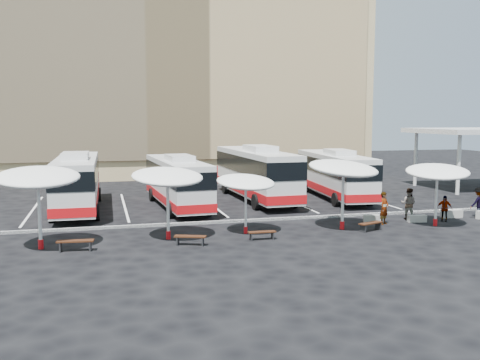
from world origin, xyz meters
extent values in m
plane|color=black|center=(0.00, 0.00, 0.00)|extent=(120.00, 120.00, 0.00)
cube|color=tan|center=(0.00, 32.00, 12.50)|extent=(42.00, 18.00, 25.00)
cube|color=tan|center=(0.00, 22.90, 12.00)|extent=(40.00, 0.30, 20.00)
cube|color=silver|center=(24.00, 10.00, 5.00)|extent=(10.00, 8.00, 0.40)
cylinder|color=silver|center=(20.00, 7.00, 2.40)|extent=(0.30, 0.30, 4.80)
cylinder|color=silver|center=(20.00, 13.00, 2.40)|extent=(0.30, 0.30, 4.80)
cube|color=black|center=(0.00, 0.50, 0.07)|extent=(34.00, 0.25, 0.15)
cube|color=white|center=(-12.00, 8.00, 0.01)|extent=(0.15, 12.00, 0.01)
cube|color=white|center=(-6.00, 8.00, 0.01)|extent=(0.15, 12.00, 0.01)
cube|color=white|center=(0.00, 8.00, 0.01)|extent=(0.15, 12.00, 0.01)
cube|color=white|center=(6.00, 8.00, 0.01)|extent=(0.15, 12.00, 0.01)
cube|color=white|center=(12.00, 8.00, 0.01)|extent=(0.15, 12.00, 0.01)
cube|color=silver|center=(-9.07, 7.23, 1.98)|extent=(2.69, 12.23, 3.05)
cube|color=black|center=(-9.07, 7.23, 2.59)|extent=(2.75, 12.29, 1.12)
cube|color=red|center=(-9.07, 7.23, 0.86)|extent=(2.75, 12.29, 0.56)
cube|color=red|center=(-8.99, 13.33, 1.22)|extent=(2.60, 0.23, 1.42)
cube|color=silver|center=(-9.08, 6.22, 3.71)|extent=(1.66, 3.07, 0.41)
cylinder|color=black|center=(-10.30, 10.81, 0.51)|extent=(0.37, 1.02, 1.02)
cylinder|color=black|center=(-7.75, 10.78, 0.51)|extent=(0.37, 1.02, 1.02)
cylinder|color=black|center=(-10.39, 3.18, 0.51)|extent=(0.37, 1.02, 1.02)
cylinder|color=black|center=(-7.85, 3.15, 0.51)|extent=(0.37, 1.02, 1.02)
cube|color=silver|center=(-2.51, 6.62, 1.86)|extent=(3.14, 11.57, 2.86)
cube|color=black|center=(-2.51, 6.62, 2.43)|extent=(3.20, 11.63, 1.05)
cube|color=red|center=(-2.51, 6.62, 0.81)|extent=(3.20, 11.63, 0.52)
cube|color=red|center=(-2.89, 12.33, 1.14)|extent=(2.45, 0.35, 1.33)
cube|color=silver|center=(-2.45, 5.67, 3.48)|extent=(1.71, 2.95, 0.38)
cylinder|color=black|center=(-3.92, 9.87, 0.48)|extent=(0.40, 0.97, 0.95)
cylinder|color=black|center=(-1.54, 10.03, 0.48)|extent=(0.40, 0.97, 0.95)
cylinder|color=black|center=(-3.44, 2.74, 0.48)|extent=(0.40, 0.97, 0.95)
cylinder|color=black|center=(-1.07, 2.90, 0.48)|extent=(0.40, 0.97, 0.95)
cube|color=silver|center=(3.66, 8.60, 2.09)|extent=(3.06, 12.95, 3.22)
cube|color=black|center=(3.66, 8.60, 2.74)|extent=(3.13, 13.01, 1.18)
cube|color=red|center=(3.66, 8.60, 0.91)|extent=(3.13, 13.01, 0.59)
cube|color=red|center=(3.47, 15.03, 1.29)|extent=(2.75, 0.30, 1.50)
cube|color=silver|center=(3.69, 7.52, 3.92)|extent=(1.81, 3.27, 0.43)
cylinder|color=black|center=(2.21, 12.31, 0.54)|extent=(0.41, 1.08, 1.07)
cylinder|color=black|center=(4.89, 12.39, 0.54)|extent=(0.41, 1.08, 1.07)
cylinder|color=black|center=(2.45, 4.27, 0.54)|extent=(0.41, 1.08, 1.07)
cylinder|color=black|center=(5.13, 4.35, 0.54)|extent=(0.41, 1.08, 1.07)
cube|color=silver|center=(9.73, 7.93, 1.91)|extent=(3.48, 11.92, 2.94)
cube|color=black|center=(9.73, 7.93, 2.50)|extent=(3.54, 11.98, 1.08)
cube|color=red|center=(9.73, 7.93, 0.83)|extent=(3.54, 11.98, 0.54)
cube|color=red|center=(10.25, 13.78, 1.17)|extent=(2.51, 0.42, 1.37)
cube|color=silver|center=(9.64, 6.95, 3.57)|extent=(1.82, 3.06, 0.39)
cylinder|color=black|center=(8.81, 11.45, 0.49)|extent=(0.43, 1.01, 0.98)
cylinder|color=black|center=(11.25, 11.23, 0.49)|extent=(0.43, 1.01, 0.98)
cylinder|color=black|center=(8.16, 4.14, 0.49)|extent=(0.43, 1.01, 0.98)
cylinder|color=black|center=(10.60, 3.92, 0.49)|extent=(0.43, 1.01, 0.98)
cylinder|color=silver|center=(-10.34, -3.38, 1.68)|extent=(0.17, 0.17, 3.35)
cylinder|color=red|center=(-10.34, -3.38, 0.22)|extent=(0.27, 0.27, 0.45)
ellipsoid|color=white|center=(-10.34, -3.38, 3.41)|extent=(4.24, 4.28, 1.15)
cylinder|color=silver|center=(-4.29, -2.88, 1.57)|extent=(0.18, 0.18, 3.15)
cylinder|color=red|center=(-4.29, -2.88, 0.21)|extent=(0.28, 0.28, 0.42)
ellipsoid|color=white|center=(-4.29, -2.88, 3.20)|extent=(4.28, 4.32, 1.08)
cylinder|color=silver|center=(-0.14, -2.57, 1.36)|extent=(0.16, 0.16, 2.72)
cylinder|color=red|center=(-0.14, -2.57, 0.18)|extent=(0.24, 0.24, 0.36)
ellipsoid|color=white|center=(-0.14, -2.57, 2.77)|extent=(3.78, 3.81, 0.93)
cylinder|color=silver|center=(5.30, -2.87, 1.67)|extent=(0.20, 0.20, 3.33)
cylinder|color=red|center=(5.30, -2.87, 0.22)|extent=(0.32, 0.32, 0.44)
ellipsoid|color=white|center=(5.30, -2.87, 3.39)|extent=(4.95, 4.97, 1.14)
cylinder|color=silver|center=(10.83, -3.37, 1.53)|extent=(0.19, 0.19, 3.06)
cylinder|color=red|center=(10.83, -3.37, 0.20)|extent=(0.30, 0.30, 0.41)
ellipsoid|color=white|center=(10.83, -3.37, 3.11)|extent=(4.61, 4.63, 1.05)
cube|color=black|center=(-8.74, -4.24, 0.48)|extent=(1.70, 0.61, 0.07)
cube|color=black|center=(-9.41, -4.17, 0.22)|extent=(0.11, 0.43, 0.44)
cube|color=black|center=(-8.08, -4.31, 0.22)|extent=(0.11, 0.43, 0.44)
cube|color=black|center=(-3.43, -4.47, 0.44)|extent=(1.59, 0.92, 0.06)
cube|color=black|center=(-4.01, -4.26, 0.21)|extent=(0.19, 0.39, 0.41)
cube|color=black|center=(-2.85, -4.68, 0.21)|extent=(0.19, 0.39, 0.41)
cube|color=black|center=(0.26, -4.21, 0.40)|extent=(1.42, 0.41, 0.06)
cube|color=black|center=(-0.31, -4.20, 0.19)|extent=(0.07, 0.36, 0.38)
cube|color=black|center=(0.82, -4.23, 0.19)|extent=(0.07, 0.36, 0.38)
cube|color=black|center=(6.60, -3.70, 0.44)|extent=(1.59, 0.94, 0.06)
cube|color=black|center=(6.03, -3.93, 0.21)|extent=(0.20, 0.39, 0.41)
cube|color=black|center=(7.18, -3.48, 0.21)|extent=(0.20, 0.39, 0.41)
cube|color=gray|center=(7.99, -1.43, 0.21)|extent=(1.19, 0.74, 0.42)
cube|color=gray|center=(10.47, -2.10, 0.20)|extent=(1.13, 0.54, 0.41)
cube|color=gray|center=(13.34, -1.40, 0.24)|extent=(1.32, 0.52, 0.48)
imported|color=black|center=(8.24, -2.22, 0.94)|extent=(0.82, 0.74, 1.89)
imported|color=black|center=(10.47, -1.22, 0.95)|extent=(1.17, 1.16, 1.90)
imported|color=black|center=(12.18, -2.27, 0.77)|extent=(0.92, 0.89, 1.54)
imported|color=black|center=(14.88, -1.90, 0.95)|extent=(1.30, 0.85, 1.89)
camera|label=1|loc=(-7.47, -29.50, 6.14)|focal=40.00mm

